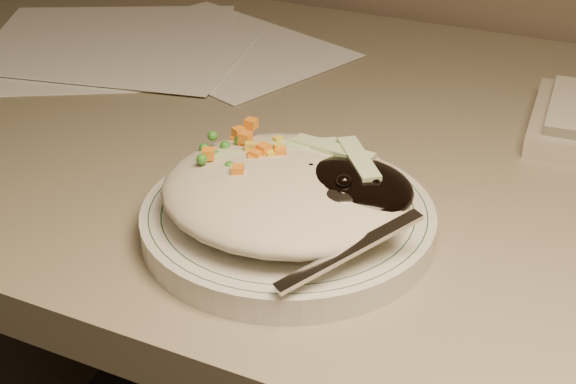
% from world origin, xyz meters
% --- Properties ---
extents(desk, '(1.40, 0.70, 0.74)m').
position_xyz_m(desk, '(0.00, 1.38, 0.54)').
color(desk, gray).
rests_on(desk, ground).
extents(plate, '(0.23, 0.23, 0.02)m').
position_xyz_m(plate, '(-0.05, 1.19, 0.75)').
color(plate, silver).
rests_on(plate, desk).
extents(plate_rim, '(0.22, 0.22, 0.00)m').
position_xyz_m(plate_rim, '(-0.05, 1.19, 0.76)').
color(plate_rim, '#144723').
rests_on(plate_rim, plate).
extents(meal, '(0.21, 0.19, 0.05)m').
position_xyz_m(meal, '(-0.05, 1.19, 0.78)').
color(meal, '#C1B89D').
rests_on(meal, plate).
extents(papers, '(0.50, 0.39, 0.00)m').
position_xyz_m(papers, '(-0.39, 1.49, 0.74)').
color(papers, white).
rests_on(papers, desk).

